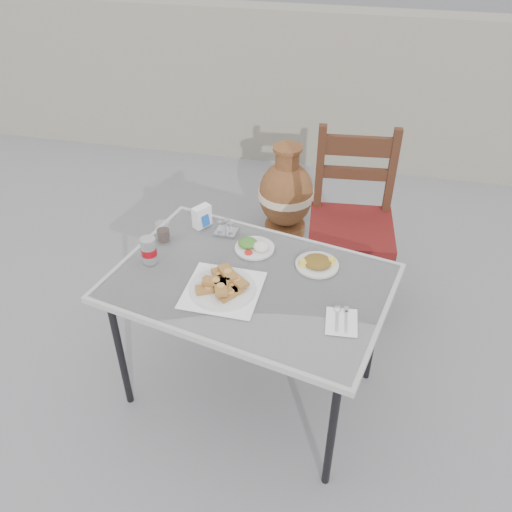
% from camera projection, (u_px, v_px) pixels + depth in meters
% --- Properties ---
extents(ground, '(80.00, 80.00, 0.00)m').
position_uv_depth(ground, '(236.00, 382.00, 2.69)').
color(ground, slate).
rests_on(ground, ground).
extents(cafe_table, '(1.27, 0.99, 0.69)m').
position_uv_depth(cafe_table, '(250.00, 288.00, 2.28)').
color(cafe_table, black).
rests_on(cafe_table, ground).
extents(pide_plate, '(0.31, 0.31, 0.06)m').
position_uv_depth(pide_plate, '(223.00, 285.00, 2.18)').
color(pide_plate, white).
rests_on(pide_plate, cafe_table).
extents(salad_rice_plate, '(0.18, 0.18, 0.04)m').
position_uv_depth(salad_rice_plate, '(254.00, 246.00, 2.41)').
color(salad_rice_plate, silver).
rests_on(salad_rice_plate, cafe_table).
extents(salad_chopped_plate, '(0.19, 0.19, 0.04)m').
position_uv_depth(salad_chopped_plate, '(317.00, 263.00, 2.31)').
color(salad_chopped_plate, silver).
rests_on(salad_chopped_plate, cafe_table).
extents(soda_can, '(0.07, 0.07, 0.12)m').
position_uv_depth(soda_can, '(149.00, 250.00, 2.31)').
color(soda_can, silver).
rests_on(soda_can, cafe_table).
extents(cola_glass, '(0.06, 0.06, 0.09)m').
position_uv_depth(cola_glass, '(163.00, 233.00, 2.45)').
color(cola_glass, white).
rests_on(cola_glass, cafe_table).
extents(napkin_holder, '(0.08, 0.10, 0.10)m').
position_uv_depth(napkin_holder, '(202.00, 216.00, 2.54)').
color(napkin_holder, white).
rests_on(napkin_holder, cafe_table).
extents(condiment_caddy, '(0.10, 0.08, 0.07)m').
position_uv_depth(condiment_caddy, '(226.00, 229.00, 2.50)').
color(condiment_caddy, silver).
rests_on(condiment_caddy, cafe_table).
extents(cutlery_napkin, '(0.13, 0.17, 0.01)m').
position_uv_depth(cutlery_napkin, '(341.00, 319.00, 2.05)').
color(cutlery_napkin, white).
rests_on(cutlery_napkin, cafe_table).
extents(chair, '(0.48, 0.48, 1.00)m').
position_uv_depth(chair, '(351.00, 222.00, 2.90)').
color(chair, '#381A0F').
rests_on(chair, ground).
extents(terracotta_urn, '(0.37, 0.37, 0.64)m').
position_uv_depth(terracotta_urn, '(286.00, 194.00, 3.57)').
color(terracotta_urn, brown).
rests_on(terracotta_urn, ground).
extents(back_wall, '(6.00, 0.25, 1.20)m').
position_uv_depth(back_wall, '(312.00, 89.00, 4.28)').
color(back_wall, gray).
rests_on(back_wall, ground).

